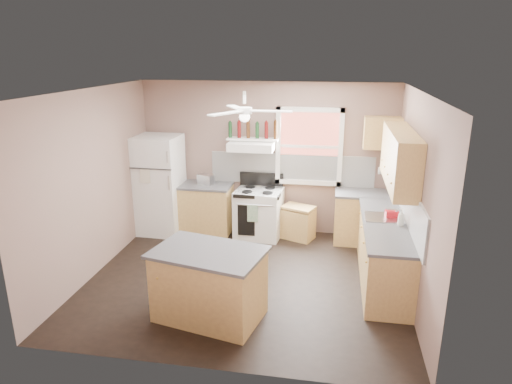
% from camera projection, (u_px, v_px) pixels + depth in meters
% --- Properties ---
extents(floor, '(4.50, 4.50, 0.00)m').
position_uv_depth(floor, '(246.00, 279.00, 6.67)').
color(floor, black).
rests_on(floor, ground).
extents(ceiling, '(4.50, 4.50, 0.00)m').
position_uv_depth(ceiling, '(244.00, 91.00, 5.87)').
color(ceiling, white).
rests_on(ceiling, ground).
extents(wall_back, '(4.50, 0.05, 2.70)m').
position_uv_depth(wall_back, '(267.00, 158.00, 8.17)').
color(wall_back, '#7B6056').
rests_on(wall_back, ground).
extents(wall_right, '(0.05, 4.00, 2.70)m').
position_uv_depth(wall_right, '(417.00, 200.00, 5.90)').
color(wall_right, '#7B6056').
rests_on(wall_right, ground).
extents(wall_left, '(0.05, 4.00, 2.70)m').
position_uv_depth(wall_left, '(92.00, 183.00, 6.64)').
color(wall_left, '#7B6056').
rests_on(wall_left, ground).
extents(backsplash_back, '(2.90, 0.03, 0.55)m').
position_uv_depth(backsplash_back, '(291.00, 169.00, 8.12)').
color(backsplash_back, white).
rests_on(backsplash_back, wall_back).
extents(backsplash_right, '(0.03, 2.60, 0.55)m').
position_uv_depth(backsplash_right, '(409.00, 205.00, 6.24)').
color(backsplash_right, white).
rests_on(backsplash_right, wall_right).
extents(window_view, '(1.00, 0.02, 1.20)m').
position_uv_depth(window_view, '(309.00, 146.00, 7.94)').
color(window_view, brown).
rests_on(window_view, wall_back).
extents(window_frame, '(1.16, 0.07, 1.36)m').
position_uv_depth(window_frame, '(309.00, 147.00, 7.91)').
color(window_frame, white).
rests_on(window_frame, wall_back).
extents(refrigerator, '(0.77, 0.75, 1.78)m').
position_uv_depth(refrigerator, '(160.00, 185.00, 8.19)').
color(refrigerator, white).
rests_on(refrigerator, floor).
extents(base_cabinet_left, '(0.90, 0.60, 0.86)m').
position_uv_depth(base_cabinet_left, '(207.00, 209.00, 8.31)').
color(base_cabinet_left, '#A77E45').
rests_on(base_cabinet_left, floor).
extents(counter_left, '(0.92, 0.62, 0.04)m').
position_uv_depth(counter_left, '(206.00, 186.00, 8.18)').
color(counter_left, '#444447').
rests_on(counter_left, base_cabinet_left).
extents(toaster, '(0.32, 0.24, 0.18)m').
position_uv_depth(toaster, '(206.00, 179.00, 8.16)').
color(toaster, silver).
rests_on(toaster, counter_left).
extents(stove, '(0.84, 0.71, 0.86)m').
position_uv_depth(stove, '(259.00, 213.00, 8.10)').
color(stove, white).
rests_on(stove, floor).
extents(range_hood, '(0.78, 0.50, 0.14)m').
position_uv_depth(range_hood, '(251.00, 146.00, 7.87)').
color(range_hood, white).
rests_on(range_hood, wall_back).
extents(bottle_shelf, '(0.90, 0.26, 0.03)m').
position_uv_depth(bottle_shelf, '(253.00, 139.00, 7.96)').
color(bottle_shelf, white).
rests_on(bottle_shelf, range_hood).
extents(cart, '(0.63, 0.53, 0.54)m').
position_uv_depth(cart, '(298.00, 224.00, 8.05)').
color(cart, '#A77E45').
rests_on(cart, floor).
extents(base_cabinet_corner, '(1.00, 0.60, 0.86)m').
position_uv_depth(base_cabinet_corner, '(364.00, 218.00, 7.86)').
color(base_cabinet_corner, '#A77E45').
rests_on(base_cabinet_corner, floor).
extents(base_cabinet_right, '(0.60, 2.20, 0.86)m').
position_uv_depth(base_cabinet_right, '(383.00, 253.00, 6.51)').
color(base_cabinet_right, '#A77E45').
rests_on(base_cabinet_right, floor).
extents(counter_corner, '(1.02, 0.62, 0.04)m').
position_uv_depth(counter_corner, '(366.00, 194.00, 7.72)').
color(counter_corner, '#444447').
rests_on(counter_corner, base_cabinet_corner).
extents(counter_right, '(0.62, 2.22, 0.04)m').
position_uv_depth(counter_right, '(385.00, 224.00, 6.38)').
color(counter_right, '#444447').
rests_on(counter_right, base_cabinet_right).
extents(sink, '(0.55, 0.45, 0.03)m').
position_uv_depth(sink, '(384.00, 218.00, 6.56)').
color(sink, silver).
rests_on(sink, counter_right).
extents(faucet, '(0.03, 0.03, 0.14)m').
position_uv_depth(faucet, '(396.00, 214.00, 6.51)').
color(faucet, silver).
rests_on(faucet, sink).
extents(upper_cabinet_right, '(0.33, 1.80, 0.76)m').
position_uv_depth(upper_cabinet_right, '(400.00, 158.00, 6.27)').
color(upper_cabinet_right, '#A77E45').
rests_on(upper_cabinet_right, wall_right).
extents(upper_cabinet_corner, '(0.60, 0.33, 0.52)m').
position_uv_depth(upper_cabinet_corner, '(382.00, 133.00, 7.51)').
color(upper_cabinet_corner, '#A77E45').
rests_on(upper_cabinet_corner, wall_back).
extents(paper_towel, '(0.26, 0.12, 0.12)m').
position_uv_depth(paper_towel, '(386.00, 171.00, 7.71)').
color(paper_towel, white).
rests_on(paper_towel, wall_back).
extents(island, '(1.39, 1.04, 0.86)m').
position_uv_depth(island, '(209.00, 286.00, 5.61)').
color(island, '#A77E45').
rests_on(island, floor).
extents(island_top, '(1.48, 1.13, 0.04)m').
position_uv_depth(island_top, '(208.00, 252.00, 5.48)').
color(island_top, '#444447').
rests_on(island_top, island).
extents(ceiling_fan_hub, '(0.20, 0.20, 0.08)m').
position_uv_depth(ceiling_fan_hub, '(245.00, 111.00, 5.94)').
color(ceiling_fan_hub, white).
rests_on(ceiling_fan_hub, ceiling).
extents(soap_bottle, '(0.13, 0.13, 0.24)m').
position_uv_depth(soap_bottle, '(401.00, 218.00, 6.22)').
color(soap_bottle, silver).
rests_on(soap_bottle, counter_right).
extents(red_caddy, '(0.19, 0.14, 0.10)m').
position_uv_depth(red_caddy, '(392.00, 214.00, 6.56)').
color(red_caddy, '#A30D16').
rests_on(red_caddy, counter_right).
extents(wine_bottles, '(0.86, 0.06, 0.31)m').
position_uv_depth(wine_bottles, '(253.00, 130.00, 7.91)').
color(wine_bottles, '#143819').
rests_on(wine_bottles, bottle_shelf).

